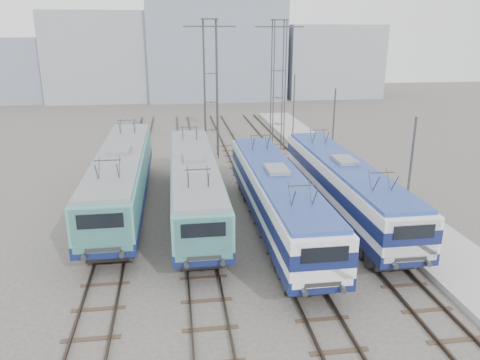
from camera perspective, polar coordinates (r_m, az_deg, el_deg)
name	(u,v)px	position (r m, az deg, el deg)	size (l,w,h in m)	color
ground	(251,274)	(22.68, 1.32, -11.44)	(160.00, 160.00, 0.00)	#514C47
platform	(382,203)	(32.54, 16.98, -2.65)	(4.00, 70.00, 0.30)	#9E9E99
locomotive_far_left	(122,175)	(30.53, -14.23, 0.58)	(2.97, 18.79, 3.54)	#121B4E
locomotive_center_left	(194,182)	(28.70, -5.60, -0.27)	(2.82, 17.82, 3.35)	#121B4E
locomotive_center_right	(277,195)	(26.43, 4.50, -1.79)	(2.78, 17.55, 3.30)	#121B4E
locomotive_far_right	(344,183)	(29.04, 12.57, -0.41)	(2.75, 17.36, 3.26)	#121B4E
catenary_tower_west	(211,83)	(41.89, -3.60, 11.66)	(4.50, 1.20, 12.00)	#3F4247
catenary_tower_east	(278,80)	(44.83, 4.68, 12.04)	(4.50, 1.20, 12.00)	#3F4247
mast_front	(409,184)	(25.73, 19.88, -0.43)	(0.12, 0.12, 7.00)	#3F4247
mast_mid	(333,135)	(36.37, 11.25, 5.41)	(0.12, 0.12, 7.00)	#3F4247
mast_rear	(294,110)	(47.66, 6.55, 8.51)	(0.12, 0.12, 7.00)	#3F4247
building_west	(106,57)	(82.33, -16.04, 14.26)	(18.00, 12.00, 14.00)	#8F95A0
building_center	(215,43)	(81.88, -3.08, 16.28)	(22.00, 14.00, 18.00)	gray
building_east	(329,61)	(86.12, 10.74, 14.08)	(16.00, 12.00, 12.00)	#8F95A0
building_far_west	(5,70)	(86.01, -26.76, 11.87)	(14.00, 10.00, 10.00)	gray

